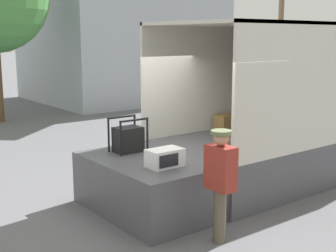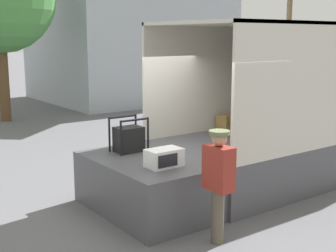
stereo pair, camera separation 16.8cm
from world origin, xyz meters
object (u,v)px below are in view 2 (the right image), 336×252
at_px(microwave, 164,158).
at_px(worker_person, 218,176).
at_px(portable_generator, 129,139).
at_px(utility_pole, 290,9).
at_px(box_truck, 333,120).

xyz_separation_m(microwave, worker_person, (0.15, -1.08, -0.05)).
height_order(portable_generator, utility_pole, utility_pole).
height_order(portable_generator, worker_person, worker_person).
bearing_deg(worker_person, portable_generator, 91.71).
bearing_deg(portable_generator, utility_pole, 31.13).
distance_m(box_truck, microwave, 5.15).
height_order(box_truck, microwave, box_truck).
bearing_deg(utility_pole, portable_generator, -148.87).
xyz_separation_m(box_truck, worker_person, (-4.98, -1.63, -0.03)).
bearing_deg(utility_pole, worker_person, -142.98).
relative_size(box_truck, portable_generator, 12.04).
height_order(microwave, portable_generator, portable_generator).
height_order(box_truck, worker_person, box_truck).
distance_m(microwave, utility_pole, 18.69).
xyz_separation_m(portable_generator, utility_pole, (15.17, 9.16, 3.13)).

